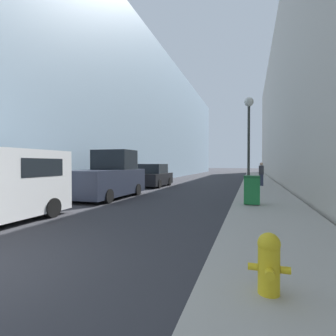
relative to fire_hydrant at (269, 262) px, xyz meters
The scene contains 8 objects.
sidewalk_right 17.03m from the fire_hydrant, 88.34° to the left, with size 2.85×60.00×0.12m.
building_left_glass 30.00m from the fire_hydrant, 121.30° to the left, with size 12.00×60.00×14.14m.
fire_hydrant is the anchor object (origin of this frame).
trash_bin 7.50m from the fire_hydrant, 91.36° to the left, with size 0.62×0.62×1.15m.
lamppost 11.97m from the fire_hydrant, 91.67° to the left, with size 0.50×0.50×5.26m.
pickup_truck 11.18m from the fire_hydrant, 130.70° to the left, with size 2.28×5.00×2.49m.
parked_sedan_near 17.01m from the fire_hydrant, 115.65° to the left, with size 1.99×4.13×1.73m.
pedestrian_on_sidewalk 17.02m from the fire_hydrant, 88.24° to the left, with size 0.35×0.23×1.72m.
Camera 1 is at (4.54, -2.52, 1.76)m, focal length 28.00 mm.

